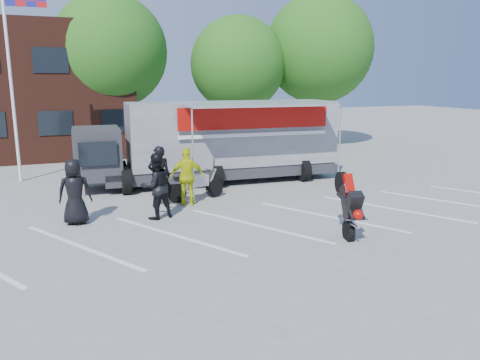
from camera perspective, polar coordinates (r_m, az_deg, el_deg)
ground at (r=12.52m, az=3.05°, el=-6.93°), size 100.00×100.00×0.00m
parking_bay_lines at (r=13.39m, az=1.28°, el=-5.61°), size 18.09×13.33×0.01m
flagpole at (r=20.84m, az=-25.70°, el=13.63°), size 1.61×0.12×8.00m
tree_left at (r=26.97m, az=-15.58°, el=14.85°), size 6.12×6.12×8.64m
tree_mid at (r=27.62m, az=-0.25°, el=13.91°), size 5.44×5.44×7.68m
tree_right at (r=29.39m, az=9.60°, el=15.46°), size 6.46×6.46×9.12m
transporter_truck at (r=19.18m, az=-2.29°, el=-0.18°), size 10.36×5.34×3.23m
parked_motorcycle at (r=16.32m, az=-5.35°, el=-2.43°), size 2.24×1.16×1.12m
stunt_bike_rider at (r=13.10m, az=12.10°, el=-6.33°), size 1.08×1.73×1.89m
spectator_leather_a at (r=14.16m, az=-19.51°, el=-1.37°), size 1.00×0.72×1.91m
spectator_leather_b at (r=15.52m, az=-9.81°, el=0.48°), size 0.75×0.52×2.00m
spectator_leather_c at (r=14.11m, az=-10.21°, el=-0.73°), size 1.14×1.00×1.98m
spectator_hivis at (r=15.47m, az=-6.42°, el=0.40°), size 1.22×0.79×1.92m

